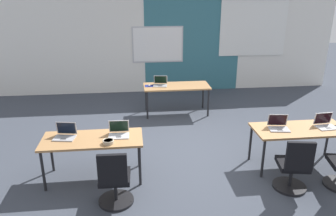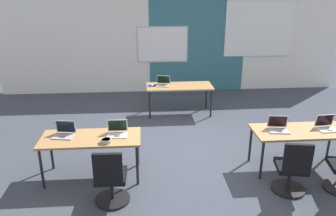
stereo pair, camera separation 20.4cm
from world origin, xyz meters
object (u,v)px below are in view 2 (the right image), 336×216
(desk_far_center, at_px, (179,88))
(chair_near_left_inner, at_px, (111,181))
(desk_near_right, at_px, (300,133))
(chair_near_right_inner, at_px, (292,171))
(laptop_near_left_end, at_px, (64,133))
(laptop_near_left_inner, at_px, (117,132))
(mouse_far_left, at_px, (152,85))
(laptop_near_right_inner, at_px, (278,127))
(laptop_near_right_end, at_px, (327,126))
(laptop_far_left, at_px, (163,83))
(desk_near_left, at_px, (91,141))
(snack_bowl, at_px, (106,141))

(desk_far_center, height_order, chair_near_left_inner, chair_near_left_inner)
(desk_near_right, bearing_deg, chair_near_left_inner, -166.03)
(chair_near_right_inner, bearing_deg, laptop_near_left_end, -3.17)
(chair_near_right_inner, bearing_deg, laptop_near_left_inner, -6.74)
(mouse_far_left, relative_size, laptop_near_right_inner, 0.30)
(laptop_near_right_end, bearing_deg, laptop_near_left_inner, 175.17)
(laptop_near_right_inner, bearing_deg, laptop_near_right_end, 7.03)
(laptop_far_left, xyz_separation_m, laptop_near_right_inner, (1.76, -2.82, 0.00))
(desk_near_left, bearing_deg, laptop_near_right_end, 0.19)
(laptop_near_left_end, bearing_deg, laptop_near_right_end, 8.69)
(desk_near_right, xyz_separation_m, laptop_near_right_inner, (-0.38, 0.03, 0.11))
(desk_near_left, height_order, chair_near_left_inner, chair_near_left_inner)
(laptop_near_right_end, bearing_deg, desk_near_left, 176.24)
(desk_far_center, distance_m, laptop_far_left, 0.41)
(mouse_far_left, bearing_deg, desk_near_left, -111.02)
(laptop_far_left, bearing_deg, mouse_far_left, -165.68)
(desk_far_center, bearing_deg, laptop_near_left_inner, -115.89)
(chair_near_left_inner, bearing_deg, laptop_near_left_inner, -92.25)
(mouse_far_left, relative_size, chair_near_right_inner, 0.12)
(desk_near_left, bearing_deg, mouse_far_left, 68.98)
(mouse_far_left, relative_size, laptop_near_left_inner, 0.32)
(laptop_far_left, height_order, mouse_far_left, laptop_far_left)
(laptop_near_left_end, xyz_separation_m, laptop_near_right_inner, (3.55, -0.06, -0.00))
(laptop_near_right_end, distance_m, snack_bowl, 3.69)
(chair_near_right_inner, relative_size, snack_bowl, 5.18)
(desk_far_center, bearing_deg, laptop_near_right_end, -51.64)
(desk_near_left, distance_m, mouse_far_left, 3.03)
(desk_far_center, distance_m, mouse_far_left, 0.67)
(laptop_near_left_inner, relative_size, chair_near_right_inner, 0.37)
(desk_near_right, relative_size, laptop_near_left_inner, 4.74)
(desk_far_center, relative_size, chair_near_left_inner, 1.74)
(laptop_far_left, xyz_separation_m, chair_near_left_inner, (-0.99, -3.63, -0.39))
(chair_near_right_inner, bearing_deg, laptop_near_right_inner, -83.64)
(chair_near_right_inner, xyz_separation_m, snack_bowl, (-2.81, 0.50, 0.38))
(chair_near_right_inner, bearing_deg, snack_bowl, -0.36)
(chair_near_left_inner, bearing_deg, snack_bowl, -78.50)
(chair_near_left_inner, xyz_separation_m, laptop_near_left_end, (-0.80, 0.87, 0.39))
(mouse_far_left, bearing_deg, laptop_near_right_inner, -54.06)
(desk_near_left, height_order, laptop_near_right_inner, laptop_near_right_inner)
(laptop_near_right_inner, bearing_deg, laptop_far_left, 130.15)
(desk_near_left, relative_size, laptop_near_right_end, 4.60)
(snack_bowl, bearing_deg, laptop_near_left_end, 156.51)
(laptop_near_left_end, distance_m, laptop_near_right_inner, 3.55)
(laptop_near_left_inner, xyz_separation_m, chair_near_left_inner, (-0.06, -0.85, -0.39))
(desk_near_left, xyz_separation_m, laptop_near_left_inner, (0.42, 0.07, 0.11))
(desk_far_center, distance_m, laptop_near_left_inner, 3.04)
(chair_near_right_inner, height_order, snack_bowl, chair_near_right_inner)
(desk_near_right, bearing_deg, snack_bowl, -176.15)
(laptop_near_right_inner, bearing_deg, mouse_far_left, 134.11)
(desk_near_right, relative_size, desk_far_center, 1.00)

